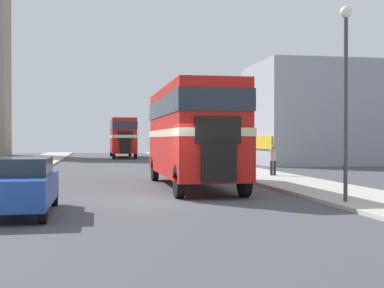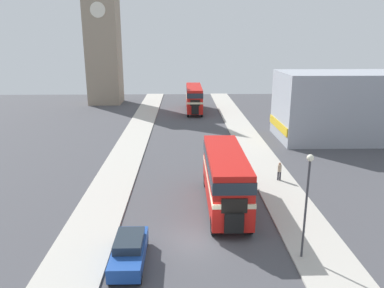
{
  "view_description": "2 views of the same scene",
  "coord_description": "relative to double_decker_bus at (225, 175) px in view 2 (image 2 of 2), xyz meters",
  "views": [
    {
      "loc": [
        -1.83,
        -16.9,
        2.0
      ],
      "look_at": [
        2.04,
        4.71,
        1.79
      ],
      "focal_mm": 50.0,
      "sensor_mm": 36.0,
      "label": 1
    },
    {
      "loc": [
        -0.9,
        -19.79,
        11.66
      ],
      "look_at": [
        0.0,
        16.96,
        1.18
      ],
      "focal_mm": 35.0,
      "sensor_mm": 36.0,
      "label": 2
    }
  ],
  "objects": [
    {
      "name": "ground_plane",
      "position": [
        -2.04,
        -4.69,
        -2.43
      ],
      "size": [
        120.0,
        120.0,
        0.0
      ],
      "primitive_type": "plane",
      "color": "#47474C"
    },
    {
      "name": "sidewalk_right",
      "position": [
        4.71,
        -4.69,
        -2.37
      ],
      "size": [
        3.5,
        120.0,
        0.12
      ],
      "color": "#B7B2A8",
      "rests_on": "ground_plane"
    },
    {
      "name": "sidewalk_left",
      "position": [
        -8.79,
        -4.69,
        -2.37
      ],
      "size": [
        3.5,
        120.0,
        0.12
      ],
      "color": "#B7B2A8",
      "rests_on": "ground_plane"
    },
    {
      "name": "double_decker_bus",
      "position": [
        0.0,
        0.0,
        0.0
      ],
      "size": [
        2.58,
        9.79,
        4.05
      ],
      "color": "red",
      "rests_on": "ground_plane"
    },
    {
      "name": "bus_distant",
      "position": [
        -1.13,
        35.97,
        0.02
      ],
      "size": [
        2.43,
        11.12,
        4.09
      ],
      "color": "red",
      "rests_on": "ground_plane"
    },
    {
      "name": "car_parked_near",
      "position": [
        -5.85,
        -6.84,
        -1.66
      ],
      "size": [
        1.65,
        4.35,
        1.49
      ],
      "color": "#1E479E",
      "rests_on": "ground_plane"
    },
    {
      "name": "pedestrian_walking",
      "position": [
        5.1,
        4.77,
        -1.44
      ],
      "size": [
        0.31,
        0.31,
        1.55
      ],
      "color": "#282833",
      "rests_on": "sidewalk_right"
    },
    {
      "name": "street_lamp",
      "position": [
        3.5,
        -6.63,
        1.52
      ],
      "size": [
        0.36,
        0.36,
        5.86
      ],
      "color": "#38383D",
      "rests_on": "sidewalk_right"
    },
    {
      "name": "church_tower",
      "position": [
        -17.01,
        44.54,
        11.89
      ],
      "size": [
        5.92,
        5.92,
        28.06
      ],
      "color": "gray",
      "rests_on": "ground_plane"
    },
    {
      "name": "shop_building_block",
      "position": [
        17.68,
        18.3,
        1.5
      ],
      "size": [
        18.8,
        8.44,
        7.87
      ],
      "color": "#999EA8",
      "rests_on": "ground_plane"
    }
  ]
}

